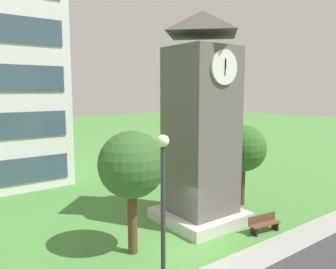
% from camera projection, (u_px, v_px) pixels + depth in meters
% --- Properties ---
extents(ground_plane, '(160.00, 160.00, 0.00)m').
position_uv_depth(ground_plane, '(183.00, 249.00, 15.28)').
color(ground_plane, '#4C893D').
extents(clock_tower, '(4.21, 4.21, 11.23)m').
position_uv_depth(clock_tower, '(201.00, 130.00, 17.98)').
color(clock_tower, '#605B56').
rests_on(clock_tower, ground).
extents(park_bench, '(1.85, 0.74, 0.88)m').
position_uv_depth(park_bench, '(264.00, 223.00, 17.07)').
color(park_bench, brown).
rests_on(park_bench, ground).
extents(street_lamp, '(0.36, 0.36, 5.95)m').
position_uv_depth(street_lamp, '(163.00, 212.00, 9.70)').
color(street_lamp, '#333338').
rests_on(street_lamp, ground).
extents(tree_near_tower, '(2.92, 2.92, 5.47)m').
position_uv_depth(tree_near_tower, '(132.00, 166.00, 14.43)').
color(tree_near_tower, '#513823').
rests_on(tree_near_tower, ground).
extents(tree_by_building, '(2.89, 2.89, 5.07)m').
position_uv_depth(tree_by_building, '(243.00, 149.00, 20.78)').
color(tree_by_building, '#513823').
rests_on(tree_by_building, ground).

